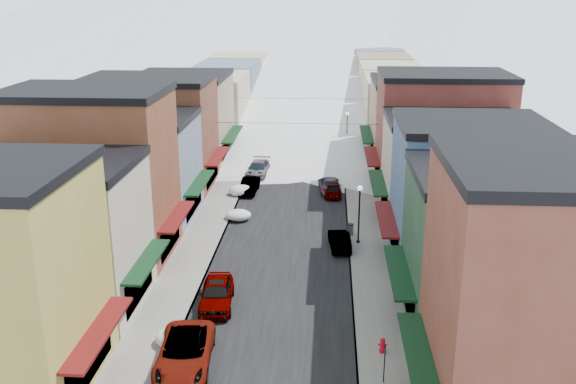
# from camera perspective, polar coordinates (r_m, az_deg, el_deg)

# --- Properties ---
(road) EXTENTS (10.00, 160.00, 0.01)m
(road) POSITION_cam_1_polar(r_m,az_deg,el_deg) (85.05, 1.39, 4.74)
(road) COLOR black
(road) RESTS_ON ground
(sidewalk_left) EXTENTS (3.20, 160.00, 0.15)m
(sidewalk_left) POSITION_cam_1_polar(r_m,az_deg,el_deg) (85.54, -3.05, 4.84)
(sidewalk_left) COLOR gray
(sidewalk_left) RESTS_ON ground
(sidewalk_right) EXTENTS (3.20, 160.00, 0.15)m
(sidewalk_right) POSITION_cam_1_polar(r_m,az_deg,el_deg) (85.03, 5.85, 4.70)
(sidewalk_right) COLOR gray
(sidewalk_right) RESTS_ON ground
(curb_left) EXTENTS (0.10, 160.00, 0.15)m
(curb_left) POSITION_cam_1_polar(r_m,az_deg,el_deg) (85.38, -2.01, 4.83)
(curb_left) COLOR slate
(curb_left) RESTS_ON ground
(curb_right) EXTENTS (0.10, 160.00, 0.15)m
(curb_right) POSITION_cam_1_polar(r_m,az_deg,el_deg) (84.98, 4.80, 4.72)
(curb_right) COLOR slate
(curb_right) RESTS_ON ground
(bldg_l_cream) EXTENTS (11.30, 8.20, 9.50)m
(bldg_l_cream) POSITION_cam_1_polar(r_m,az_deg,el_deg) (41.54, -20.02, -3.62)
(bldg_l_cream) COLOR beige
(bldg_l_cream) RESTS_ON ground
(bldg_l_brick_near) EXTENTS (12.30, 8.20, 12.50)m
(bldg_l_brick_near) POSITION_cam_1_polar(r_m,az_deg,el_deg) (48.27, -17.08, 1.48)
(bldg_l_brick_near) COLOR brown
(bldg_l_brick_near) RESTS_ON ground
(bldg_l_grayblue) EXTENTS (11.30, 9.20, 9.00)m
(bldg_l_grayblue) POSITION_cam_1_polar(r_m,az_deg,el_deg) (56.30, -13.48, 2.19)
(bldg_l_grayblue) COLOR gray
(bldg_l_grayblue) RESTS_ON ground
(bldg_l_brick_far) EXTENTS (13.30, 9.20, 11.00)m
(bldg_l_brick_far) POSITION_cam_1_polar(r_m,az_deg,el_deg) (64.72, -12.12, 5.19)
(bldg_l_brick_far) COLOR brown
(bldg_l_brick_far) RESTS_ON ground
(bldg_l_tan) EXTENTS (11.30, 11.20, 10.00)m
(bldg_l_tan) POSITION_cam_1_polar(r_m,az_deg,el_deg) (74.06, -9.30, 6.51)
(bldg_l_tan) COLOR tan
(bldg_l_tan) RESTS_ON ground
(bldg_r_brick_near) EXTENTS (12.30, 9.20, 12.50)m
(bldg_r_brick_near) POSITION_cam_1_polar(r_m,az_deg,el_deg) (30.64, 23.38, -8.66)
(bldg_r_brick_near) COLOR brown
(bldg_r_brick_near) RESTS_ON ground
(bldg_r_green) EXTENTS (11.30, 9.20, 9.50)m
(bldg_r_green) POSITION_cam_1_polar(r_m,az_deg,el_deg) (38.92, 18.19, -4.86)
(bldg_r_green) COLOR #21452D
(bldg_r_green) RESTS_ON ground
(bldg_r_blue) EXTENTS (11.30, 9.20, 10.50)m
(bldg_r_blue) POSITION_cam_1_polar(r_m,az_deg,el_deg) (46.99, 15.67, -0.11)
(bldg_r_blue) COLOR #406092
(bldg_r_blue) RESTS_ON ground
(bldg_r_cream) EXTENTS (12.30, 9.20, 9.00)m
(bldg_r_cream) POSITION_cam_1_polar(r_m,az_deg,el_deg) (55.76, 14.31, 1.98)
(bldg_r_cream) COLOR beige
(bldg_r_cream) RESTS_ON ground
(bldg_r_brick_far) EXTENTS (13.30, 9.20, 11.50)m
(bldg_r_brick_far) POSITION_cam_1_polar(r_m,az_deg,el_deg) (64.16, 13.44, 5.22)
(bldg_r_brick_far) COLOR maroon
(bldg_r_brick_far) RESTS_ON ground
(bldg_r_tan) EXTENTS (11.30, 11.20, 9.50)m
(bldg_r_tan) POSITION_cam_1_polar(r_m,az_deg,el_deg) (73.89, 11.39, 6.17)
(bldg_r_tan) COLOR #948261
(bldg_r_tan) RESTS_ON ground
(distant_blocks) EXTENTS (34.00, 55.00, 8.00)m
(distant_blocks) POSITION_cam_1_polar(r_m,az_deg,el_deg) (106.93, 1.93, 9.59)
(distant_blocks) COLOR gray
(distant_blocks) RESTS_ON ground
(overhead_cables) EXTENTS (16.40, 15.04, 0.04)m
(overhead_cables) POSITION_cam_1_polar(r_m,az_deg,el_deg) (71.56, 1.00, 7.33)
(overhead_cables) COLOR black
(overhead_cables) RESTS_ON ground
(car_white_suv) EXTENTS (3.24, 6.21, 1.67)m
(car_white_suv) POSITION_cam_1_polar(r_m,az_deg,el_deg) (35.13, -9.16, -13.89)
(car_white_suv) COLOR white
(car_white_suv) RESTS_ON ground
(car_silver_sedan) EXTENTS (2.42, 5.16, 1.71)m
(car_silver_sedan) POSITION_cam_1_polar(r_m,az_deg,el_deg) (40.88, -6.36, -8.93)
(car_silver_sedan) COLOR #9B9DA3
(car_silver_sedan) RESTS_ON ground
(car_dark_hatch) EXTENTS (1.68, 4.36, 1.41)m
(car_dark_hatch) POSITION_cam_1_polar(r_m,az_deg,el_deg) (62.48, -3.46, 0.56)
(car_dark_hatch) COLOR black
(car_dark_hatch) RESTS_ON ground
(car_silver_wagon) EXTENTS (2.50, 5.43, 1.54)m
(car_silver_wagon) POSITION_cam_1_polar(r_m,az_deg,el_deg) (68.09, -2.68, 2.08)
(car_silver_wagon) COLOR #A8ACB1
(car_silver_wagon) RESTS_ON ground
(car_green_sedan) EXTENTS (1.85, 4.24, 1.36)m
(car_green_sedan) POSITION_cam_1_polar(r_m,az_deg,el_deg) (49.36, 4.60, -4.27)
(car_green_sedan) COLOR black
(car_green_sedan) RESTS_ON ground
(car_gray_suv) EXTENTS (1.79, 4.12, 1.38)m
(car_gray_suv) POSITION_cam_1_polar(r_m,az_deg,el_deg) (61.62, 4.00, 0.29)
(car_gray_suv) COLOR gray
(car_gray_suv) RESTS_ON ground
(car_black_sedan) EXTENTS (2.45, 5.15, 1.45)m
(car_black_sedan) POSITION_cam_1_polar(r_m,az_deg,el_deg) (62.97, 3.72, 0.71)
(car_black_sedan) COLOR black
(car_black_sedan) RESTS_ON ground
(car_lane_silver) EXTENTS (2.01, 4.56, 1.53)m
(car_lane_silver) POSITION_cam_1_polar(r_m,az_deg,el_deg) (83.29, 0.93, 5.00)
(car_lane_silver) COLOR #A7ACB0
(car_lane_silver) RESTS_ON ground
(car_lane_white) EXTENTS (2.92, 5.49, 1.47)m
(car_lane_white) POSITION_cam_1_polar(r_m,az_deg,el_deg) (99.45, 2.34, 7.06)
(car_lane_white) COLOR white
(car_lane_white) RESTS_ON ground
(fire_hydrant) EXTENTS (0.50, 0.38, 0.85)m
(fire_hydrant) POSITION_cam_1_polar(r_m,az_deg,el_deg) (36.22, 8.40, -13.35)
(fire_hydrant) COLOR red
(fire_hydrant) RESTS_ON sidewalk_right
(parking_sign) EXTENTS (0.07, 0.29, 2.10)m
(parking_sign) POSITION_cam_1_polar(r_m,az_deg,el_deg) (33.38, 8.58, -14.60)
(parking_sign) COLOR black
(parking_sign) RESTS_ON sidewalk_right
(trash_can) EXTENTS (0.54, 0.54, 0.91)m
(trash_can) POSITION_cam_1_polar(r_m,az_deg,el_deg) (51.75, 5.56, -3.31)
(trash_can) COLOR #5C5E61
(trash_can) RESTS_ON sidewalk_right
(streetlamp_near) EXTENTS (0.38, 0.38, 4.63)m
(streetlamp_near) POSITION_cam_1_polar(r_m,az_deg,el_deg) (49.45, 6.36, -1.32)
(streetlamp_near) COLOR black
(streetlamp_near) RESTS_ON sidewalk_right
(streetlamp_far) EXTENTS (0.37, 0.37, 4.45)m
(streetlamp_far) POSITION_cam_1_polar(r_m,az_deg,el_deg) (79.50, 5.27, 5.92)
(streetlamp_far) COLOR black
(streetlamp_far) RESTS_ON sidewalk_right
(snow_pile_near) EXTENTS (2.42, 2.69, 1.02)m
(snow_pile_near) POSITION_cam_1_polar(r_m,az_deg,el_deg) (37.23, -9.77, -12.59)
(snow_pile_near) COLOR white
(snow_pile_near) RESTS_ON ground
(snow_pile_mid) EXTENTS (2.20, 2.55, 0.93)m
(snow_pile_mid) POSITION_cam_1_polar(r_m,az_deg,el_deg) (55.34, -4.40, -2.05)
(snow_pile_mid) COLOR white
(snow_pile_mid) RESTS_ON ground
(snow_pile_far) EXTENTS (2.54, 2.76, 1.07)m
(snow_pile_far) POSITION_cam_1_polar(r_m,az_deg,el_deg) (61.69, -4.10, 0.13)
(snow_pile_far) COLOR white
(snow_pile_far) RESTS_ON ground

